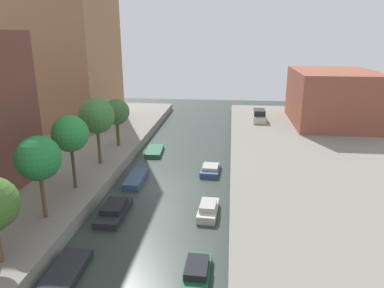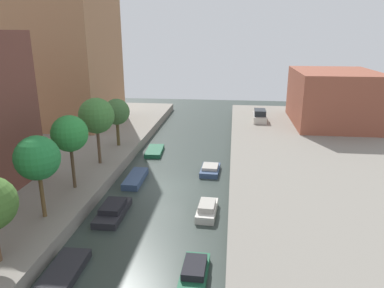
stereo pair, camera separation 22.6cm
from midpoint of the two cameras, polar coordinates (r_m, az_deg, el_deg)
name	(u,v)px [view 1 (the left image)]	position (r m, az deg, el deg)	size (l,w,h in m)	color
ground_plane	(171,187)	(30.99, -3.58, -6.79)	(84.00, 84.00, 0.00)	#2D3833
quay_left	(4,175)	(36.35, -27.67, -4.27)	(20.00, 64.00, 1.00)	gray
quay_right	(355,190)	(32.00, 24.12, -6.57)	(20.00, 64.00, 1.00)	gray
apartment_tower_far	(65,17)	(50.32, -19.45, 18.28)	(10.00, 12.95, 26.70)	#9E704C
low_block_right	(332,97)	(51.04, 21.07, 6.86)	(10.00, 13.07, 6.88)	brown
street_tree_1	(38,159)	(24.56, -23.25, -2.12)	(2.83, 2.83, 5.48)	brown
street_tree_2	(70,134)	(28.46, -18.83, 1.49)	(2.75, 2.75, 5.72)	#4D3C28
street_tree_3	(97,116)	(33.35, -14.96, 4.27)	(3.18, 3.18, 6.06)	brown
street_tree_4	(116,112)	(38.67, -11.96, 4.92)	(2.72, 2.72, 5.00)	#4E4324
parked_car	(259,116)	(50.34, 10.36, 4.37)	(1.76, 4.56, 1.59)	beige
moored_boat_left_1	(67,271)	(21.84, -19.36, -18.27)	(1.73, 3.57, 0.48)	#232328
moored_boat_left_2	(114,211)	(26.87, -12.41, -10.24)	(1.71, 4.17, 0.90)	#232328
moored_boat_left_3	(136,179)	(32.31, -9.02, -5.41)	(1.41, 4.22, 0.55)	#33476B
moored_boat_left_4	(155,151)	(39.55, -6.07, -1.11)	(1.92, 3.96, 0.45)	#195638
moored_boat_right_1	(197,273)	(20.37, 0.39, -19.63)	(1.47, 3.60, 0.86)	#195638
moored_boat_right_2	(208,209)	(26.46, 2.30, -10.22)	(1.46, 3.32, 0.95)	beige
moored_boat_right_3	(210,169)	(33.93, 2.73, -4.02)	(1.80, 3.22, 0.74)	#33476B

